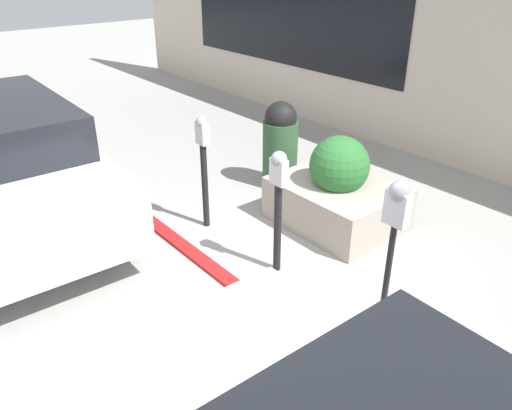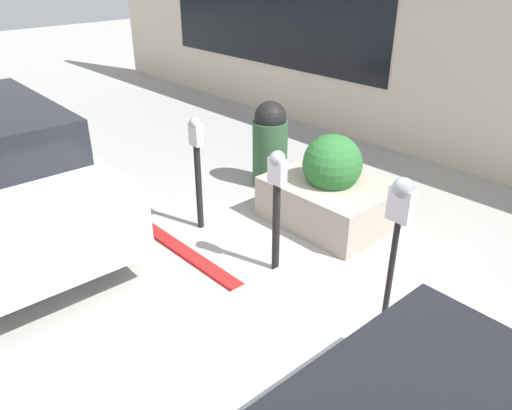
% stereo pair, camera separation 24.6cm
% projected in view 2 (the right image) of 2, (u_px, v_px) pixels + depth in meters
% --- Properties ---
extents(ground_plane, '(40.00, 40.00, 0.00)m').
position_uv_depth(ground_plane, '(246.00, 288.00, 5.01)').
color(ground_plane, '#999993').
extents(curb_strip, '(19.00, 0.16, 0.04)m').
position_uv_depth(curb_strip, '(240.00, 289.00, 4.95)').
color(curb_strip, red).
rests_on(curb_strip, ground_plane).
extents(building_facade, '(19.00, 0.17, 3.92)m').
position_uv_depth(building_facade, '(488.00, 36.00, 6.81)').
color(building_facade, beige).
rests_on(building_facade, ground_plane).
extents(parking_meter_nearest, '(0.20, 0.17, 1.49)m').
position_uv_depth(parking_meter_nearest, '(399.00, 217.00, 3.91)').
color(parking_meter_nearest, black).
rests_on(parking_meter_nearest, ground_plane).
extents(parking_meter_second, '(0.18, 0.16, 1.33)m').
position_uv_depth(parking_meter_second, '(277.00, 193.00, 4.91)').
color(parking_meter_second, black).
rests_on(parking_meter_second, ground_plane).
extents(parking_meter_middle, '(0.16, 0.13, 1.38)m').
position_uv_depth(parking_meter_middle, '(197.00, 159.00, 5.70)').
color(parking_meter_middle, black).
rests_on(parking_meter_middle, ground_plane).
extents(planter_box, '(1.46, 1.16, 1.12)m').
position_uv_depth(planter_box, '(330.00, 191.00, 6.06)').
color(planter_box, '#A39989').
rests_on(planter_box, ground_plane).
extents(trash_bin, '(0.49, 0.49, 1.22)m').
position_uv_depth(trash_bin, '(270.00, 144.00, 6.94)').
color(trash_bin, '#2D5133').
rests_on(trash_bin, ground_plane).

